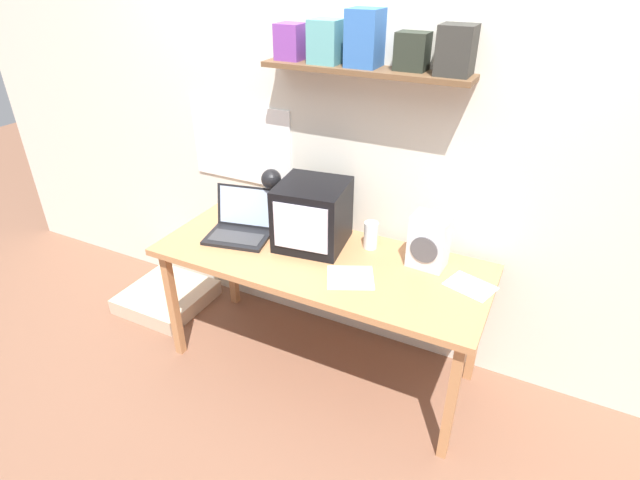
# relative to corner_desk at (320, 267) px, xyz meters

# --- Properties ---
(ground_plane) EXTENTS (12.00, 12.00, 0.00)m
(ground_plane) POSITION_rel_corner_desk_xyz_m (0.00, 0.00, -0.67)
(ground_plane) COLOR brown
(back_wall) EXTENTS (5.60, 0.24, 2.60)m
(back_wall) POSITION_rel_corner_desk_xyz_m (-0.00, 0.42, 0.64)
(back_wall) COLOR silver
(back_wall) RESTS_ON ground_plane
(corner_desk) EXTENTS (1.70, 0.68, 0.73)m
(corner_desk) POSITION_rel_corner_desk_xyz_m (0.00, 0.00, 0.00)
(corner_desk) COLOR #B77B4D
(corner_desk) RESTS_ON ground_plane
(crt_monitor) EXTENTS (0.38, 0.39, 0.34)m
(crt_monitor) POSITION_rel_corner_desk_xyz_m (-0.10, 0.11, 0.23)
(crt_monitor) COLOR black
(crt_monitor) RESTS_ON corner_desk
(laptop) EXTENTS (0.38, 0.34, 0.24)m
(laptop) POSITION_rel_corner_desk_xyz_m (-0.49, 0.03, 0.12)
(laptop) COLOR black
(laptop) RESTS_ON corner_desk
(desk_lamp) EXTENTS (0.12, 0.18, 0.35)m
(desk_lamp) POSITION_rel_corner_desk_xyz_m (-0.37, 0.18, 0.31)
(desk_lamp) COLOR black
(desk_lamp) RESTS_ON corner_desk
(juice_glass) EXTENTS (0.07, 0.07, 0.15)m
(juice_glass) POSITION_rel_corner_desk_xyz_m (0.19, 0.21, 0.13)
(juice_glass) COLOR white
(juice_glass) RESTS_ON corner_desk
(space_heater) EXTENTS (0.19, 0.15, 0.27)m
(space_heater) POSITION_rel_corner_desk_xyz_m (0.50, 0.17, 0.19)
(space_heater) COLOR silver
(space_heater) RESTS_ON corner_desk
(printed_handout) EXTENTS (0.28, 0.27, 0.00)m
(printed_handout) POSITION_rel_corner_desk_xyz_m (0.21, -0.10, 0.06)
(printed_handout) COLOR white
(printed_handout) RESTS_ON corner_desk
(loose_paper_near_monitor) EXTENTS (0.25, 0.21, 0.00)m
(loose_paper_near_monitor) POSITION_rel_corner_desk_xyz_m (0.74, 0.08, 0.06)
(loose_paper_near_monitor) COLOR white
(loose_paper_near_monitor) RESTS_ON corner_desk
(floor_cushion) EXTENTS (0.52, 0.52, 0.10)m
(floor_cushion) POSITION_rel_corner_desk_xyz_m (-1.19, 0.05, -0.61)
(floor_cushion) COLOR #C6AC91
(floor_cushion) RESTS_ON ground_plane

